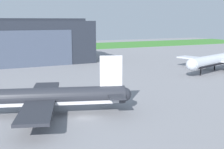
% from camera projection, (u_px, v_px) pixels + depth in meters
% --- Properties ---
extents(ground_plane, '(440.00, 440.00, 0.00)m').
position_uv_depth(ground_plane, '(85.00, 117.00, 60.62)').
color(ground_plane, gray).
extents(grass_field_strip, '(440.00, 56.00, 0.08)m').
position_uv_depth(grass_field_strip, '(5.00, 49.00, 204.75)').
color(grass_field_strip, '#408532').
rests_on(grass_field_strip, ground_plane).
extents(airliner_far_right, '(42.18, 35.96, 14.35)m').
position_uv_depth(airliner_far_right, '(219.00, 60.00, 115.12)').
color(airliner_far_right, silver).
rests_on(airliner_far_right, ground_plane).
extents(airliner_near_right, '(38.86, 32.28, 12.50)m').
position_uv_depth(airliner_near_right, '(38.00, 98.00, 61.39)').
color(airliner_near_right, '#282B33').
rests_on(airliner_near_right, ground_plane).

